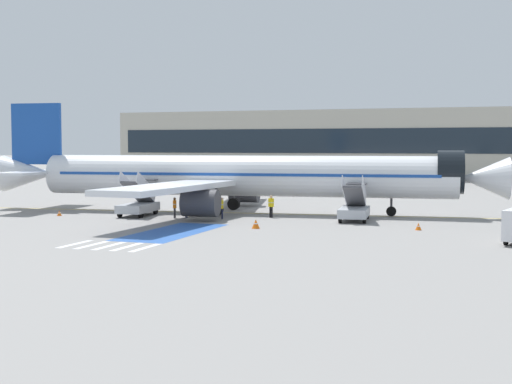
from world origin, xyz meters
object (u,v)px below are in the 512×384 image
object	(u,v)px
ground_crew_0	(186,206)
ground_crew_3	(175,206)
boarding_stairs_forward	(354,209)
fuel_tanker	(251,180)
ground_crew_1	(222,207)
terminal_building	(346,144)
boarding_stairs_aft	(138,204)
traffic_cone_1	(256,224)
airliner	(237,176)
ground_crew_2	(271,205)
traffic_cone_2	(59,213)
traffic_cone_0	(418,226)

from	to	relation	value
ground_crew_0	ground_crew_3	world-z (taller)	ground_crew_0
boarding_stairs_forward	fuel_tanker	xyz separation A→B (m)	(-18.46, 27.91, 0.78)
ground_crew_1	terminal_building	xyz separation A→B (m)	(-5.59, 75.27, 5.15)
boarding_stairs_aft	traffic_cone_1	xyz separation A→B (m)	(12.50, -5.52, -0.64)
boarding_stairs_forward	ground_crew_1	size ratio (longest dim) A/B	3.06
fuel_tanker	boarding_stairs_aft	bearing A→B (deg)	7.54
airliner	fuel_tanker	bearing A→B (deg)	-169.69
ground_crew_0	ground_crew_2	bearing A→B (deg)	63.29
boarding_stairs_aft	traffic_cone_2	xyz separation A→B (m)	(-6.38, -2.18, -0.74)
airliner	ground_crew_1	distance (m)	5.77
fuel_tanker	terminal_building	bearing A→B (deg)	-176.01
fuel_tanker	ground_crew_2	world-z (taller)	fuel_tanker
boarding_stairs_aft	fuel_tanker	size ratio (longest dim) A/B	0.52
ground_crew_2	ground_crew_3	distance (m)	7.97
ground_crew_1	traffic_cone_1	world-z (taller)	ground_crew_1
fuel_tanker	ground_crew_0	world-z (taller)	fuel_tanker
ground_crew_2	terminal_building	world-z (taller)	terminal_building
traffic_cone_0	ground_crew_0	bearing A→B (deg)	172.27
airliner	traffic_cone_0	size ratio (longest dim) A/B	88.89
boarding_stairs_forward	traffic_cone_2	world-z (taller)	boarding_stairs_forward
boarding_stairs_forward	boarding_stairs_aft	world-z (taller)	boarding_stairs_aft
ground_crew_2	traffic_cone_0	world-z (taller)	ground_crew_2
ground_crew_2	traffic_cone_0	size ratio (longest dim) A/B	3.59
fuel_tanker	ground_crew_0	xyz separation A→B (m)	(4.77, -29.95, -0.72)
traffic_cone_2	boarding_stairs_aft	bearing A→B (deg)	18.84
airliner	traffic_cone_0	bearing A→B (deg)	58.76
ground_crew_3	boarding_stairs_aft	bearing A→B (deg)	-117.35
boarding_stairs_aft	traffic_cone_0	distance (m)	23.89
boarding_stairs_aft	ground_crew_2	size ratio (longest dim) A/B	2.91
traffic_cone_2	airliner	bearing A→B (deg)	28.51
ground_crew_2	traffic_cone_0	distance (m)	13.48
ground_crew_0	traffic_cone_2	size ratio (longest dim) A/B	3.82
fuel_tanker	traffic_cone_1	distance (m)	37.65
ground_crew_1	traffic_cone_0	bearing A→B (deg)	-120.89
ground_crew_0	ground_crew_1	distance (m)	3.23
ground_crew_1	ground_crew_3	size ratio (longest dim) A/B	1.03
ground_crew_2	terminal_building	xyz separation A→B (m)	(-9.03, 72.93, 5.08)
ground_crew_0	ground_crew_2	size ratio (longest dim) A/B	0.94
ground_crew_1	traffic_cone_0	world-z (taller)	ground_crew_1
ground_crew_0	ground_crew_2	distance (m)	7.05
terminal_building	traffic_cone_2	bearing A→B (deg)	-96.31
ground_crew_2	ground_crew_3	xyz separation A→B (m)	(-7.40, -2.98, -0.09)
airliner	traffic_cone_0	distance (m)	18.66
boarding_stairs_aft	ground_crew_1	bearing A→B (deg)	-7.25
ground_crew_3	terminal_building	world-z (taller)	terminal_building
ground_crew_1	ground_crew_2	world-z (taller)	ground_crew_2
ground_crew_2	traffic_cone_0	bearing A→B (deg)	-5.45
fuel_tanker	traffic_cone_0	world-z (taller)	fuel_tanker
fuel_tanker	ground_crew_3	world-z (taller)	fuel_tanker
ground_crew_1	ground_crew_2	bearing A→B (deg)	-77.65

